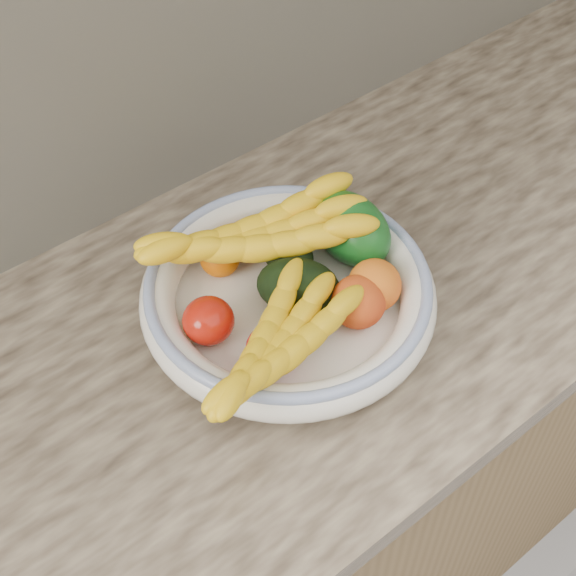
% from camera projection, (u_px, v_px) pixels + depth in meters
% --- Properties ---
extents(kitchen_counter, '(2.44, 0.66, 1.40)m').
position_uv_depth(kitchen_counter, '(279.00, 464.00, 1.43)').
color(kitchen_counter, brown).
rests_on(kitchen_counter, ground).
extents(fruit_bowl, '(0.39, 0.39, 0.08)m').
position_uv_depth(fruit_bowl, '(288.00, 294.00, 1.05)').
color(fruit_bowl, white).
rests_on(fruit_bowl, kitchen_counter).
extents(clementine_back_left, '(0.06, 0.06, 0.05)m').
position_uv_depth(clementine_back_left, '(220.00, 258.00, 1.09)').
color(clementine_back_left, orange).
rests_on(clementine_back_left, fruit_bowl).
extents(clementine_back_right, '(0.07, 0.07, 0.05)m').
position_uv_depth(clementine_back_right, '(248.00, 240.00, 1.11)').
color(clementine_back_right, orange).
rests_on(clementine_back_right, fruit_bowl).
extents(tomato_left, '(0.07, 0.07, 0.06)m').
position_uv_depth(tomato_left, '(208.00, 321.00, 1.00)').
color(tomato_left, '#B3170A').
rests_on(tomato_left, fruit_bowl).
extents(tomato_near_left, '(0.09, 0.09, 0.06)m').
position_uv_depth(tomato_near_left, '(274.00, 349.00, 0.97)').
color(tomato_near_left, red).
rests_on(tomato_near_left, fruit_bowl).
extents(avocado_center, '(0.13, 0.13, 0.08)m').
position_uv_depth(avocado_center, '(298.00, 287.00, 1.04)').
color(avocado_center, black).
rests_on(avocado_center, fruit_bowl).
extents(avocado_right, '(0.07, 0.10, 0.06)m').
position_uv_depth(avocado_right, '(287.00, 252.00, 1.08)').
color(avocado_right, black).
rests_on(avocado_right, fruit_bowl).
extents(green_mango, '(0.11, 0.13, 0.12)m').
position_uv_depth(green_mango, '(350.00, 229.00, 1.09)').
color(green_mango, '#0E4B14').
rests_on(green_mango, fruit_bowl).
extents(peach_front, '(0.09, 0.09, 0.07)m').
position_uv_depth(peach_front, '(358.00, 302.00, 1.02)').
color(peach_front, orange).
rests_on(peach_front, fruit_bowl).
extents(peach_right, '(0.09, 0.09, 0.07)m').
position_uv_depth(peach_right, '(374.00, 285.00, 1.04)').
color(peach_right, orange).
rests_on(peach_right, fruit_bowl).
extents(banana_bunch_back, '(0.35, 0.22, 0.09)m').
position_uv_depth(banana_bunch_back, '(255.00, 241.00, 1.06)').
color(banana_bunch_back, yellow).
rests_on(banana_bunch_back, fruit_bowl).
extents(banana_bunch_front, '(0.30, 0.20, 0.08)m').
position_uv_depth(banana_bunch_front, '(276.00, 350.00, 0.95)').
color(banana_bunch_front, yellow).
rests_on(banana_bunch_front, fruit_bowl).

